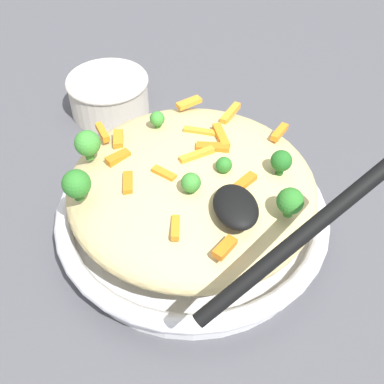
# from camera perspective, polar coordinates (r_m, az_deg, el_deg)

# --- Properties ---
(ground_plane) EXTENTS (2.40, 2.40, 0.00)m
(ground_plane) POSITION_cam_1_polar(r_m,az_deg,el_deg) (0.57, -0.00, -4.52)
(ground_plane) COLOR #4C4C51
(serving_bowl) EXTENTS (0.30, 0.30, 0.04)m
(serving_bowl) POSITION_cam_1_polar(r_m,az_deg,el_deg) (0.55, -0.00, -2.92)
(serving_bowl) COLOR silver
(serving_bowl) RESTS_ON ground_plane
(pasta_mound) EXTENTS (0.27, 0.26, 0.07)m
(pasta_mound) POSITION_cam_1_polar(r_m,az_deg,el_deg) (0.52, -0.00, 0.62)
(pasta_mound) COLOR #D1BA7A
(pasta_mound) RESTS_ON serving_bowl
(carrot_piece_0) EXTENTS (0.03, 0.04, 0.01)m
(carrot_piece_0) POSITION_cam_1_polar(r_m,az_deg,el_deg) (0.47, 5.67, 0.76)
(carrot_piece_0) COLOR orange
(carrot_piece_0) RESTS_ON pasta_mound
(carrot_piece_1) EXTENTS (0.03, 0.01, 0.01)m
(carrot_piece_1) POSITION_cam_1_polar(r_m,az_deg,el_deg) (0.55, -10.31, 6.82)
(carrot_piece_1) COLOR orange
(carrot_piece_1) RESTS_ON pasta_mound
(carrot_piece_2) EXTENTS (0.02, 0.04, 0.01)m
(carrot_piece_2) POSITION_cam_1_polar(r_m,az_deg,el_deg) (0.51, 2.41, 5.23)
(carrot_piece_2) COLOR orange
(carrot_piece_2) RESTS_ON pasta_mound
(carrot_piece_3) EXTENTS (0.03, 0.01, 0.01)m
(carrot_piece_3) POSITION_cam_1_polar(r_m,az_deg,el_deg) (0.48, -7.41, 1.05)
(carrot_piece_3) COLOR orange
(carrot_piece_3) RESTS_ON pasta_mound
(carrot_piece_4) EXTENTS (0.02, 0.04, 0.01)m
(carrot_piece_4) POSITION_cam_1_polar(r_m,az_deg,el_deg) (0.53, 1.13, 6.97)
(carrot_piece_4) COLOR orange
(carrot_piece_4) RESTS_ON pasta_mound
(carrot_piece_5) EXTENTS (0.02, 0.02, 0.01)m
(carrot_piece_5) POSITION_cam_1_polar(r_m,az_deg,el_deg) (0.48, -3.25, 2.10)
(carrot_piece_5) COLOR orange
(carrot_piece_5) RESTS_ON pasta_mound
(carrot_piece_6) EXTENTS (0.04, 0.01, 0.01)m
(carrot_piece_6) POSITION_cam_1_polar(r_m,az_deg,el_deg) (0.53, 3.37, 6.45)
(carrot_piece_6) COLOR orange
(carrot_piece_6) RESTS_ON pasta_mound
(carrot_piece_7) EXTENTS (0.03, 0.01, 0.01)m
(carrot_piece_7) POSITION_cam_1_polar(r_m,az_deg,el_deg) (0.44, -1.92, -4.15)
(carrot_piece_7) COLOR orange
(carrot_piece_7) RESTS_ON pasta_mound
(carrot_piece_8) EXTENTS (0.02, 0.04, 0.01)m
(carrot_piece_8) POSITION_cam_1_polar(r_m,az_deg,el_deg) (0.50, 0.55, 4.24)
(carrot_piece_8) COLOR orange
(carrot_piece_8) RESTS_ON pasta_mound
(carrot_piece_9) EXTENTS (0.02, 0.02, 0.01)m
(carrot_piece_9) POSITION_cam_1_polar(r_m,az_deg,el_deg) (0.42, 3.82, -6.44)
(carrot_piece_9) COLOR orange
(carrot_piece_9) RESTS_ON pasta_mound
(carrot_piece_10) EXTENTS (0.03, 0.03, 0.01)m
(carrot_piece_10) POSITION_cam_1_polar(r_m,az_deg,el_deg) (0.55, 10.09, 6.83)
(carrot_piece_10) COLOR orange
(carrot_piece_10) RESTS_ON pasta_mound
(carrot_piece_11) EXTENTS (0.03, 0.03, 0.01)m
(carrot_piece_11) POSITION_cam_1_polar(r_m,az_deg,el_deg) (0.57, 4.45, 9.07)
(carrot_piece_11) COLOR orange
(carrot_piece_11) RESTS_ON pasta_mound
(carrot_piece_12) EXTENTS (0.02, 0.03, 0.01)m
(carrot_piece_12) POSITION_cam_1_polar(r_m,az_deg,el_deg) (0.58, -0.35, 10.29)
(carrot_piece_12) COLOR orange
(carrot_piece_12) RESTS_ON pasta_mound
(carrot_piece_13) EXTENTS (0.02, 0.03, 0.01)m
(carrot_piece_13) POSITION_cam_1_polar(r_m,az_deg,el_deg) (0.51, -8.54, 3.97)
(carrot_piece_13) COLOR orange
(carrot_piece_13) RESTS_ON pasta_mound
(carrot_piece_14) EXTENTS (0.03, 0.01, 0.01)m
(carrot_piece_14) POSITION_cam_1_polar(r_m,az_deg,el_deg) (0.54, -8.51, 6.10)
(carrot_piece_14) COLOR orange
(carrot_piece_14) RESTS_ON pasta_mound
(broccoli_floret_0) EXTENTS (0.02, 0.02, 0.02)m
(broccoli_floret_0) POSITION_cam_1_polar(r_m,az_deg,el_deg) (0.48, 3.71, 3.12)
(broccoli_floret_0) COLOR #296820
(broccoli_floret_0) RESTS_ON pasta_mound
(broccoli_floret_1) EXTENTS (0.02, 0.02, 0.02)m
(broccoli_floret_1) POSITION_cam_1_polar(r_m,az_deg,el_deg) (0.46, -0.12, 1.07)
(broccoli_floret_1) COLOR #377928
(broccoli_floret_1) RESTS_ON pasta_mound
(broccoli_floret_2) EXTENTS (0.02, 0.02, 0.03)m
(broccoli_floret_2) POSITION_cam_1_polar(r_m,az_deg,el_deg) (0.49, 10.28, 3.52)
(broccoli_floret_2) COLOR #205B1C
(broccoli_floret_2) RESTS_ON pasta_mound
(broccoli_floret_3) EXTENTS (0.02, 0.02, 0.03)m
(broccoli_floret_3) POSITION_cam_1_polar(r_m,az_deg,el_deg) (0.45, 11.27, -1.09)
(broccoli_floret_3) COLOR #296820
(broccoli_floret_3) RESTS_ON pasta_mound
(broccoli_floret_4) EXTENTS (0.03, 0.03, 0.03)m
(broccoli_floret_4) POSITION_cam_1_polar(r_m,az_deg,el_deg) (0.47, -13.20, 0.88)
(broccoli_floret_4) COLOR #296820
(broccoli_floret_4) RESTS_ON pasta_mound
(broccoli_floret_5) EXTENTS (0.03, 0.03, 0.03)m
(broccoli_floret_5) POSITION_cam_1_polar(r_m,az_deg,el_deg) (0.51, -11.98, 5.49)
(broccoli_floret_5) COLOR #377928
(broccoli_floret_5) RESTS_ON pasta_mound
(broccoli_floret_6) EXTENTS (0.02, 0.02, 0.02)m
(broccoli_floret_6) POSITION_cam_1_polar(r_m,az_deg,el_deg) (0.54, -4.05, 8.41)
(broccoli_floret_6) COLOR #377928
(broccoli_floret_6) RESTS_ON pasta_mound
(serving_spoon) EXTENTS (0.14, 0.17, 0.11)m
(serving_spoon) POSITION_cam_1_polar(r_m,az_deg,el_deg) (0.41, 7.82, -2.89)
(serving_spoon) COLOR black
(serving_spoon) RESTS_ON pasta_mound
(companion_bowl) EXTENTS (0.12, 0.12, 0.06)m
(companion_bowl) POSITION_cam_1_polar(r_m,az_deg,el_deg) (0.73, -9.61, 11.21)
(companion_bowl) COLOR beige
(companion_bowl) RESTS_ON ground_plane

